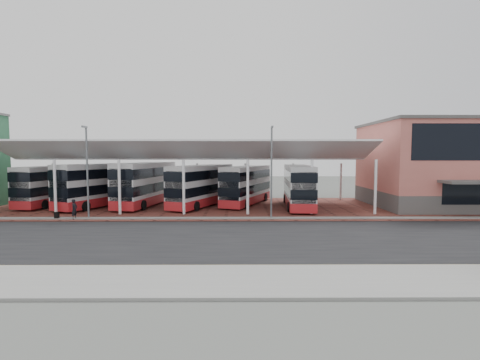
{
  "coord_description": "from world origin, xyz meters",
  "views": [
    {
      "loc": [
        -0.92,
        -23.87,
        5.54
      ],
      "look_at": [
        -0.72,
        9.33,
        3.22
      ],
      "focal_mm": 26.0,
      "sensor_mm": 36.0,
      "label": 1
    }
  ],
  "objects": [
    {
      "name": "suitcase",
      "position": [
        -16.63,
        6.0,
        0.36
      ],
      "size": [
        0.35,
        0.25,
        0.61
      ],
      "primitive_type": "cube",
      "color": "black",
      "rests_on": "forecourt"
    },
    {
      "name": "forecourt",
      "position": [
        2.0,
        13.0,
        0.03
      ],
      "size": [
        72.0,
        16.0,
        0.06
      ],
      "primitive_type": "cube",
      "color": "brown",
      "rests_on": "ground"
    },
    {
      "name": "pedestrian",
      "position": [
        -15.09,
        6.0,
        0.92
      ],
      "size": [
        0.5,
        0.68,
        1.73
      ],
      "primitive_type": "imported",
      "rotation": [
        0.0,
        0.0,
        1.43
      ],
      "color": "black",
      "rests_on": "forecourt"
    },
    {
      "name": "bus_1",
      "position": [
        -15.76,
        13.97,
        2.35
      ],
      "size": [
        6.72,
        11.32,
        4.62
      ],
      "rotation": [
        0.0,
        0.0,
        -0.4
      ],
      "color": "silver",
      "rests_on": "forecourt"
    },
    {
      "name": "terminal",
      "position": [
        23.0,
        13.92,
        4.66
      ],
      "size": [
        18.4,
        14.4,
        9.25
      ],
      "color": "#53504E",
      "rests_on": "ground"
    },
    {
      "name": "lamp_east",
      "position": [
        2.0,
        6.27,
        4.36
      ],
      "size": [
        0.16,
        0.9,
        8.07
      ],
      "color": "slate",
      "rests_on": "ground"
    },
    {
      "name": "lamp_west",
      "position": [
        -14.0,
        6.27,
        4.36
      ],
      "size": [
        0.16,
        0.9,
        8.07
      ],
      "color": "slate",
      "rests_on": "ground"
    },
    {
      "name": "bus_2",
      "position": [
        -11.11,
        14.64,
        2.4
      ],
      "size": [
        4.58,
        11.73,
        4.72
      ],
      "rotation": [
        0.0,
        0.0,
        -0.17
      ],
      "color": "silver",
      "rests_on": "forecourt"
    },
    {
      "name": "north_kerb",
      "position": [
        0.0,
        6.2,
        0.07
      ],
      "size": [
        120.0,
        0.8,
        0.14
      ],
      "primitive_type": "cube",
      "color": "gray",
      "rests_on": "ground"
    },
    {
      "name": "yellow_line_near",
      "position": [
        0.0,
        -7.0,
        0.03
      ],
      "size": [
        120.0,
        0.12,
        0.01
      ],
      "primitive_type": "cube",
      "color": "gold",
      "rests_on": "road"
    },
    {
      "name": "bus_3",
      "position": [
        -4.84,
        13.94,
        2.27
      ],
      "size": [
        6.52,
        10.92,
        4.46
      ],
      "rotation": [
        0.0,
        0.0,
        -0.4
      ],
      "color": "silver",
      "rests_on": "forecourt"
    },
    {
      "name": "bus_5",
      "position": [
        5.53,
        12.99,
        2.26
      ],
      "size": [
        3.29,
        10.9,
        4.43
      ],
      "rotation": [
        0.0,
        0.0,
        -0.08
      ],
      "color": "silver",
      "rests_on": "forecourt"
    },
    {
      "name": "bus_4",
      "position": [
        0.07,
        15.28,
        2.2
      ],
      "size": [
        6.06,
        10.6,
        4.31
      ],
      "rotation": [
        0.0,
        0.0,
        -0.37
      ],
      "color": "silver",
      "rests_on": "forecourt"
    },
    {
      "name": "canopy",
      "position": [
        -6.0,
        13.94,
        5.8
      ],
      "size": [
        37.0,
        11.63,
        7.07
      ],
      "color": "white",
      "rests_on": "ground"
    },
    {
      "name": "ground",
      "position": [
        0.0,
        0.0,
        0.0
      ],
      "size": [
        140.0,
        140.0,
        0.0
      ],
      "primitive_type": "plane",
      "color": "#4F524D"
    },
    {
      "name": "yellow_line_far",
      "position": [
        0.0,
        -6.7,
        0.03
      ],
      "size": [
        120.0,
        0.12,
        0.01
      ],
      "primitive_type": "cube",
      "color": "gold",
      "rests_on": "road"
    },
    {
      "name": "sidewalk",
      "position": [
        0.0,
        -9.0,
        0.07
      ],
      "size": [
        120.0,
        4.0,
        0.14
      ],
      "primitive_type": "cube",
      "color": "gray",
      "rests_on": "ground"
    },
    {
      "name": "road",
      "position": [
        0.0,
        -1.0,
        0.01
      ],
      "size": [
        120.0,
        14.0,
        0.02
      ],
      "primitive_type": "cube",
      "color": "black",
      "rests_on": "ground"
    },
    {
      "name": "bus_0",
      "position": [
        -21.46,
        15.08,
        2.22
      ],
      "size": [
        3.98,
        10.81,
        4.35
      ],
      "rotation": [
        0.0,
        0.0,
        -0.15
      ],
      "color": "silver",
      "rests_on": "forecourt"
    }
  ]
}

